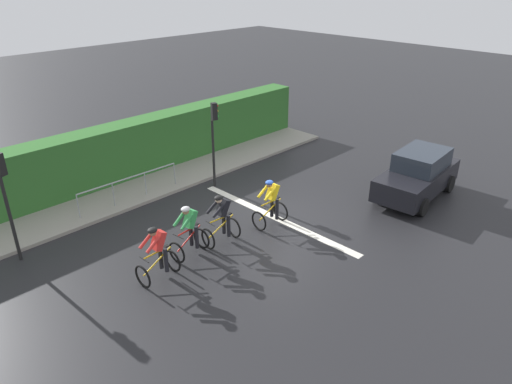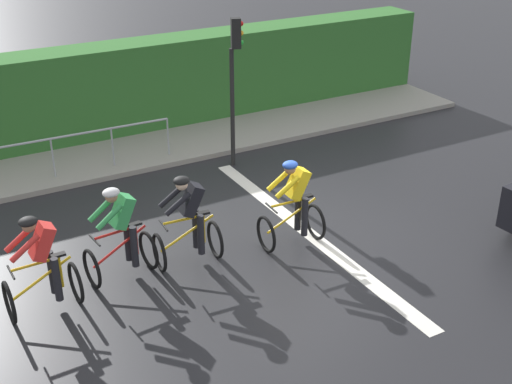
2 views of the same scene
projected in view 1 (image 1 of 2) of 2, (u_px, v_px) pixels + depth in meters
The scene contains 13 objects.
ground_plane at pixel (278, 216), 16.49m from camera, with size 80.00×80.00×0.00m, color black.
sidewalk_kerb at pixel (142, 185), 18.63m from camera, with size 2.80×18.94×0.12m, color gray.
stone_wall_low at pixel (129, 173), 19.08m from camera, with size 0.44×18.94×0.68m, color tan.
hedge_wall at pixel (123, 152), 18.92m from camera, with size 1.10×18.94×2.29m, color #2D6628.
road_marking_stop_line at pixel (275, 217), 16.39m from camera, with size 7.00×0.30×0.01m, color silver.
cyclist_lead at pixel (158, 254), 12.89m from camera, with size 0.72×1.11×1.66m.
cyclist_second at pixel (189, 232), 13.97m from camera, with size 0.79×1.14×1.66m.
cyclist_mid at pixel (222, 220), 14.61m from camera, with size 0.74×1.12×1.66m.
cyclist_fourth at pixel (271, 203), 15.61m from camera, with size 0.72×1.11×1.66m.
car_black at pixel (418, 175), 17.57m from camera, with size 2.12×4.22×1.76m.
traffic_light_near_crossing at pixel (214, 132), 17.81m from camera, with size 0.25×0.30×3.34m.
traffic_light_far_junction at pixel (6, 191), 13.16m from camera, with size 0.26×0.30×3.34m.
pedestrian_railing_kerbside at pixel (129, 183), 17.07m from camera, with size 0.12×3.99×1.03m.
Camera 1 is at (-9.62, 10.85, 7.93)m, focal length 33.14 mm.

